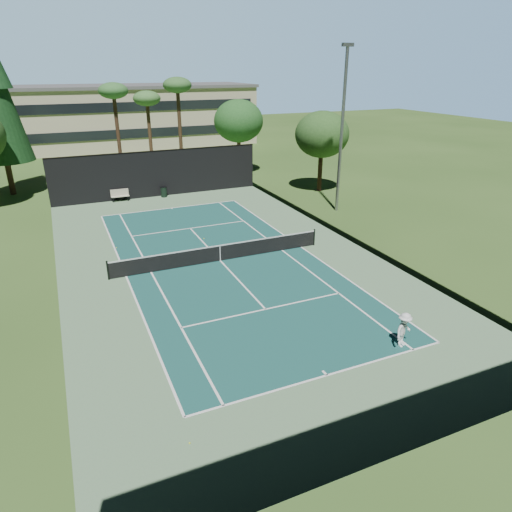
% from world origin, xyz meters
% --- Properties ---
extents(ground, '(160.00, 160.00, 0.00)m').
position_xyz_m(ground, '(0.00, 0.00, 0.00)').
color(ground, '#33541F').
rests_on(ground, ground).
extents(apron_slab, '(18.00, 32.00, 0.01)m').
position_xyz_m(apron_slab, '(0.00, 0.00, 0.01)').
color(apron_slab, '#5D845C').
rests_on(apron_slab, ground).
extents(court_surface, '(10.97, 23.77, 0.01)m').
position_xyz_m(court_surface, '(0.00, 0.00, 0.01)').
color(court_surface, '#184D48').
rests_on(court_surface, ground).
extents(court_lines, '(11.07, 23.87, 0.01)m').
position_xyz_m(court_lines, '(0.00, 0.00, 0.02)').
color(court_lines, white).
rests_on(court_lines, ground).
extents(tennis_net, '(12.90, 0.10, 1.10)m').
position_xyz_m(tennis_net, '(0.00, 0.00, 0.56)').
color(tennis_net, black).
rests_on(tennis_net, ground).
extents(fence, '(18.04, 32.05, 4.03)m').
position_xyz_m(fence, '(0.00, 0.06, 2.01)').
color(fence, black).
rests_on(fence, ground).
extents(player, '(1.13, 0.90, 1.52)m').
position_xyz_m(player, '(3.90, -11.43, 0.76)').
color(player, white).
rests_on(player, ground).
extents(tennis_ball_a, '(0.06, 0.06, 0.06)m').
position_xyz_m(tennis_ball_a, '(-5.64, -13.05, 0.03)').
color(tennis_ball_a, '#CCD630').
rests_on(tennis_ball_a, ground).
extents(tennis_ball_b, '(0.07, 0.07, 0.07)m').
position_xyz_m(tennis_ball_b, '(-2.09, 1.58, 0.03)').
color(tennis_ball_b, '#B5D430').
rests_on(tennis_ball_b, ground).
extents(tennis_ball_c, '(0.07, 0.07, 0.07)m').
position_xyz_m(tennis_ball_c, '(0.24, 3.95, 0.04)').
color(tennis_ball_c, '#CCE433').
rests_on(tennis_ball_c, ground).
extents(tennis_ball_d, '(0.06, 0.06, 0.06)m').
position_xyz_m(tennis_ball_d, '(-5.37, 4.60, 0.03)').
color(tennis_ball_d, yellow).
rests_on(tennis_ball_d, ground).
extents(park_bench, '(1.50, 0.45, 1.02)m').
position_xyz_m(park_bench, '(-3.47, 15.75, 0.55)').
color(park_bench, beige).
rests_on(park_bench, ground).
extents(trash_bin, '(0.56, 0.56, 0.95)m').
position_xyz_m(trash_bin, '(0.27, 15.56, 0.48)').
color(trash_bin, black).
rests_on(trash_bin, ground).
extents(palm_a, '(2.80, 2.80, 9.32)m').
position_xyz_m(palm_a, '(-2.00, 24.00, 8.19)').
color(palm_a, '#422B1C').
rests_on(palm_a, ground).
extents(palm_b, '(2.80, 2.80, 8.42)m').
position_xyz_m(palm_b, '(1.50, 26.00, 7.36)').
color(palm_b, '#4C3420').
rests_on(palm_b, ground).
extents(palm_c, '(2.80, 2.80, 9.77)m').
position_xyz_m(palm_c, '(4.00, 23.00, 8.60)').
color(palm_c, '#422D1C').
rests_on(palm_c, ground).
extents(decid_tree_a, '(5.12, 5.12, 7.62)m').
position_xyz_m(decid_tree_a, '(10.00, 22.00, 5.42)').
color(decid_tree_a, '#4A3720').
rests_on(decid_tree_a, ground).
extents(decid_tree_b, '(4.80, 4.80, 7.14)m').
position_xyz_m(decid_tree_b, '(14.00, 12.00, 5.08)').
color(decid_tree_b, '#40281B').
rests_on(decid_tree_b, ground).
extents(campus_building, '(40.50, 12.50, 8.30)m').
position_xyz_m(campus_building, '(0.00, 45.98, 4.21)').
color(campus_building, beige).
rests_on(campus_building, ground).
extents(light_pole, '(0.90, 0.25, 12.22)m').
position_xyz_m(light_pole, '(12.00, 6.00, 6.46)').
color(light_pole, gray).
rests_on(light_pole, ground).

